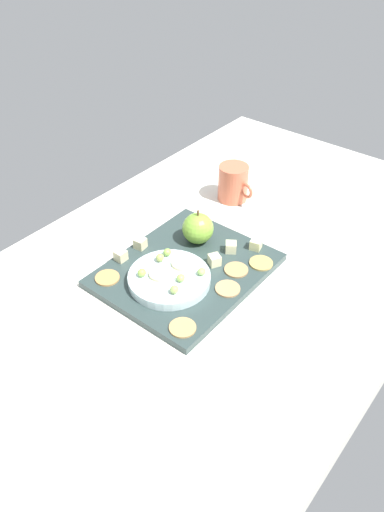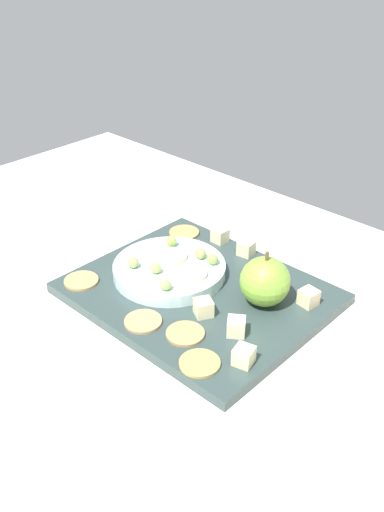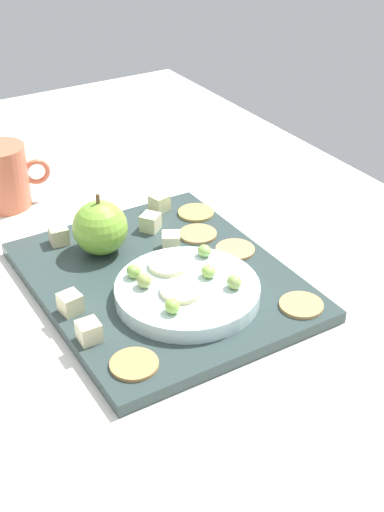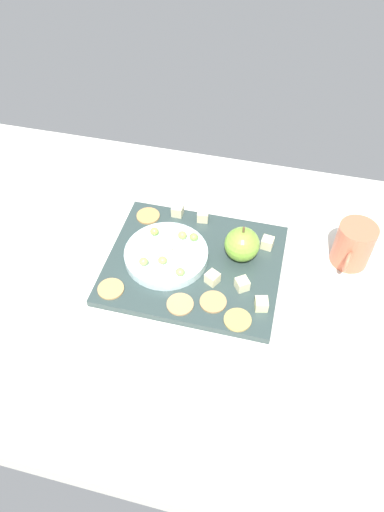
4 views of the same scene
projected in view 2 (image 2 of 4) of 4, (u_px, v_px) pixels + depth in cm
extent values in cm
cube|color=silver|center=(207.00, 335.00, 79.62)|extent=(140.17, 80.32, 4.95)
cube|color=#2F3F3E|center=(199.00, 293.00, 82.63)|extent=(34.47, 28.58, 1.55)
cylinder|color=silver|center=(169.00, 270.00, 84.87)|extent=(16.76, 16.76, 1.88)
sphere|color=#7DB539|center=(265.00, 281.00, 77.61)|extent=(6.98, 6.98, 6.98)
cylinder|color=brown|center=(267.00, 256.00, 75.47)|extent=(0.50, 0.50, 1.20)
cube|color=beige|center=(206.00, 309.00, 76.19)|extent=(3.12, 3.12, 2.30)
cube|color=beige|center=(236.00, 327.00, 72.97)|extent=(3.21, 3.21, 2.30)
cube|color=beige|center=(309.00, 297.00, 78.44)|extent=(2.58, 2.58, 2.30)
cube|color=beige|center=(220.00, 235.00, 93.33)|extent=(2.34, 2.34, 2.30)
cube|color=beige|center=(246.00, 248.00, 89.79)|extent=(2.55, 2.55, 2.30)
cube|color=beige|center=(244.00, 356.00, 68.20)|extent=(2.78, 2.78, 2.30)
cylinder|color=tan|center=(81.00, 281.00, 83.64)|extent=(5.04, 5.04, 0.40)
cylinder|color=tan|center=(200.00, 363.00, 68.48)|extent=(5.04, 5.04, 0.40)
cylinder|color=tan|center=(184.00, 233.00, 96.05)|extent=(5.04, 5.04, 0.40)
cylinder|color=tan|center=(143.00, 321.00, 75.41)|extent=(5.04, 5.04, 0.40)
cylinder|color=#A98454|center=(185.00, 334.00, 73.25)|extent=(5.04, 5.04, 0.40)
ellipsoid|color=#96C157|center=(153.00, 269.00, 81.80)|extent=(1.80, 1.62, 1.48)
ellipsoid|color=#9DAD57|center=(200.00, 253.00, 85.37)|extent=(1.80, 1.62, 1.71)
ellipsoid|color=#90C34E|center=(171.00, 241.00, 88.57)|extent=(1.80, 1.62, 1.68)
ellipsoid|color=#91B059|center=(133.00, 262.00, 83.25)|extent=(1.80, 1.62, 1.65)
ellipsoid|color=#89B85A|center=(165.00, 285.00, 78.45)|extent=(1.80, 1.62, 1.45)
ellipsoid|color=#8AB64F|center=(213.00, 259.00, 84.07)|extent=(1.80, 1.62, 1.59)
cylinder|color=beige|center=(171.00, 257.00, 85.67)|extent=(4.78, 4.78, 0.60)
cylinder|color=beige|center=(190.00, 274.00, 81.66)|extent=(4.78, 4.78, 0.60)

